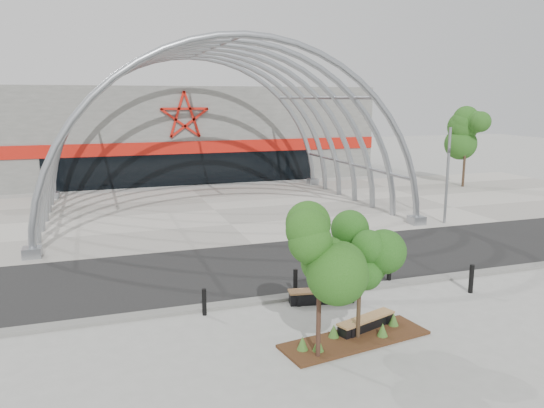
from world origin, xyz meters
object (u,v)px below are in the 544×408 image
Objects in this scene: street_tree_1 at (360,254)px; bollard_2 at (351,289)px; bench_0 at (321,296)px; signal_pole at (447,174)px; bench_1 at (366,324)px; street_tree_0 at (320,257)px.

street_tree_1 is 3.97× the size of bollard_2.
street_tree_1 reaches higher than bench_0.
bollard_2 is (-10.50, -8.92, -2.40)m from signal_pole.
bollard_2 reaches higher than bench_1.
street_tree_0 is 5.08m from bollard_2.
street_tree_0 is at bearing -151.35° from bench_1.
signal_pole is 5.90× the size of bollard_2.
bench_1 is 2.43m from bollard_2.
bollard_2 is at bearing -139.63° from signal_pole.
signal_pole is at bearing 43.08° from street_tree_0.
street_tree_1 is 3.73m from bollard_2.
bollard_2 is (0.66, 2.33, 0.24)m from bench_1.
street_tree_1 is (-11.68, -11.71, -0.22)m from signal_pole.
bollard_2 is at bearing 67.01° from street_tree_1.
street_tree_0 reaches higher than bollard_2.
bench_0 is 1.09× the size of bench_1.
bench_1 is (2.11, 1.15, -2.69)m from street_tree_0.
street_tree_0 is 1.10× the size of street_tree_1.
bench_0 is at bearing 167.63° from bollard_2.
bench_0 is (-11.52, -8.70, -2.62)m from signal_pole.
signal_pole reaches higher than street_tree_1.
signal_pole is at bearing 40.37° from bollard_2.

